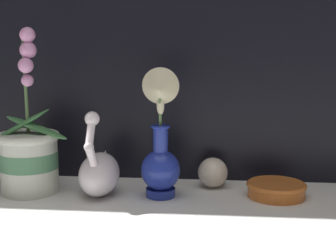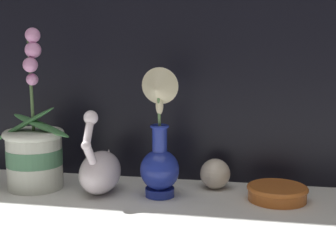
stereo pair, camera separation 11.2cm
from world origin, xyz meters
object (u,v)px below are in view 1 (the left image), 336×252
at_px(orchid_potted_plant, 29,154).
at_px(blue_vase, 160,148).
at_px(amber_dish, 276,188).
at_px(swan_figurine, 99,171).
at_px(glass_sphere, 213,172).

relative_size(orchid_potted_plant, blue_vase, 1.30).
distance_m(blue_vase, amber_dish, 0.30).
bearing_deg(swan_figurine, glass_sphere, 18.26).
height_order(glass_sphere, amber_dish, glass_sphere).
height_order(blue_vase, glass_sphere, blue_vase).
bearing_deg(swan_figurine, amber_dish, 3.44).
bearing_deg(amber_dish, swan_figurine, -176.56).
bearing_deg(swan_figurine, orchid_potted_plant, 177.79).
xyz_separation_m(swan_figurine, blue_vase, (0.15, -0.00, 0.06)).
distance_m(swan_figurine, blue_vase, 0.16).
distance_m(swan_figurine, amber_dish, 0.43).
xyz_separation_m(swan_figurine, amber_dish, (0.43, 0.03, -0.04)).
relative_size(orchid_potted_plant, amber_dish, 2.81).
relative_size(swan_figurine, amber_dish, 1.49).
height_order(swan_figurine, amber_dish, swan_figurine).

